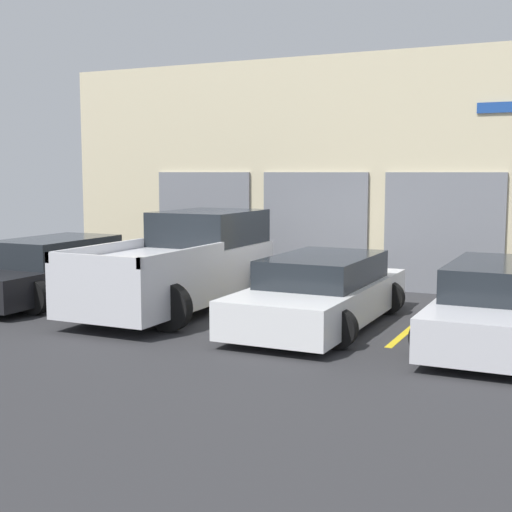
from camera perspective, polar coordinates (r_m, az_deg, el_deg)
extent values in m
plane|color=#2D2D30|center=(14.30, 1.21, -4.08)|extent=(28.00, 28.00, 0.00)
cube|color=beige|center=(17.12, 5.76, 6.70)|extent=(14.09, 0.60, 5.37)
cube|color=slate|center=(18.19, -4.21, 2.48)|extent=(2.60, 0.08, 2.68)
cube|color=slate|center=(16.92, 4.69, 2.16)|extent=(2.60, 0.08, 2.68)
cube|color=slate|center=(16.12, 14.73, 1.73)|extent=(2.60, 0.08, 2.68)
cube|color=#1E4799|center=(15.97, 18.89, 11.19)|extent=(0.90, 0.03, 0.22)
cube|color=silver|center=(13.82, -6.51, -1.53)|extent=(1.90, 5.06, 0.96)
cube|color=#1E2328|center=(14.93, -3.75, 2.30)|extent=(1.74, 2.28, 0.70)
cube|color=silver|center=(13.34, -12.44, 0.51)|extent=(0.08, 2.78, 0.18)
cube|color=silver|center=(12.32, -5.73, 0.13)|extent=(0.08, 2.78, 0.18)
cube|color=silver|center=(11.72, -12.95, -0.34)|extent=(1.90, 0.08, 0.18)
cylinder|color=black|center=(15.62, -6.09, -1.64)|extent=(0.83, 0.22, 0.83)
cylinder|color=black|center=(14.83, -0.54, -2.05)|extent=(0.83, 0.22, 0.83)
cylinder|color=black|center=(13.08, -13.25, -3.42)|extent=(0.83, 0.22, 0.83)
cylinder|color=black|center=(12.12, -7.02, -4.09)|extent=(0.83, 0.22, 0.83)
cube|color=white|center=(12.57, 5.22, -3.54)|extent=(1.82, 4.78, 0.61)
cube|color=#1E2328|center=(12.60, 5.43, -1.02)|extent=(1.60, 2.63, 0.48)
cylinder|color=black|center=(14.24, 4.22, -2.86)|extent=(0.63, 0.22, 0.63)
cylinder|color=black|center=(13.76, 10.48, -3.30)|extent=(0.63, 0.22, 0.63)
cylinder|color=black|center=(11.57, -1.07, -5.09)|extent=(0.63, 0.22, 0.63)
cylinder|color=black|center=(10.97, 6.50, -5.79)|extent=(0.63, 0.22, 0.63)
cube|color=black|center=(15.63, -15.88, -1.71)|extent=(1.75, 4.62, 0.61)
cube|color=#1E2328|center=(15.64, -15.67, 0.43)|extent=(1.54, 2.54, 0.53)
cylinder|color=black|center=(17.21, -14.66, -1.31)|extent=(0.68, 0.22, 0.68)
cylinder|color=black|center=(16.28, -10.53, -1.65)|extent=(0.68, 0.22, 0.68)
cylinder|color=black|center=(14.09, -17.34, -3.15)|extent=(0.68, 0.22, 0.68)
cube|color=silver|center=(11.91, 18.92, -4.45)|extent=(1.74, 4.78, 0.61)
cube|color=#1E2328|center=(11.93, 19.09, -1.70)|extent=(1.53, 2.63, 0.51)
cylinder|color=black|center=(13.47, 16.38, -3.66)|extent=(0.64, 0.22, 0.64)
cylinder|color=black|center=(10.61, 13.88, -6.35)|extent=(0.64, 0.22, 0.64)
cube|color=gold|center=(16.71, -19.71, -2.89)|extent=(0.12, 2.20, 0.01)
cube|color=gold|center=(14.77, -11.43, -3.85)|extent=(0.12, 2.20, 0.01)
cube|color=gold|center=(13.23, -0.93, -4.95)|extent=(0.12, 2.20, 0.01)
cube|color=gold|center=(12.24, 11.83, -6.06)|extent=(0.12, 2.20, 0.01)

